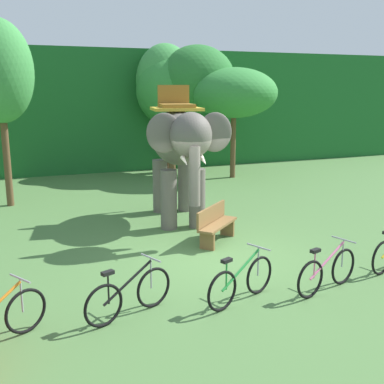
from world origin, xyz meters
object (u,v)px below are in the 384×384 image
object	(u,v)px
bike_pink	(327,271)
wooden_bench	(215,223)
tree_far_right	(165,82)
tree_right	(234,93)
tree_center_left	(197,80)
bike_green	(241,281)
elephant	(179,144)
tree_far_left	(171,91)
bike_black	(129,295)

from	to	relation	value
bike_pink	wooden_bench	world-z (taller)	bike_pink
tree_far_right	tree_right	world-z (taller)	tree_far_right
tree_center_left	tree_right	size ratio (longest dim) A/B	1.21
tree_right	bike_green	size ratio (longest dim) A/B	2.84
tree_right	bike_pink	bearing A→B (deg)	-107.15
tree_center_left	bike_pink	xyz separation A→B (m)	(-2.26, -12.18, -3.66)
elephant	bike_pink	bearing A→B (deg)	-79.23
tree_far_left	tree_center_left	xyz separation A→B (m)	(0.93, -0.66, 0.48)
bike_green	bike_pink	xyz separation A→B (m)	(1.69, -0.16, 0.00)
tree_right	bike_green	bearing A→B (deg)	-115.22
tree_right	wooden_bench	xyz separation A→B (m)	(-4.13, -7.54, -3.02)
tree_far_right	tree_right	size ratio (longest dim) A/B	1.23
tree_far_left	bike_pink	distance (m)	13.29
bike_black	wooden_bench	bearing A→B (deg)	46.28
bike_black	bike_pink	distance (m)	3.66
tree_far_left	elephant	world-z (taller)	tree_far_left
bike_black	bike_green	size ratio (longest dim) A/B	1.01
tree_center_left	tree_right	distance (m)	1.79
tree_far_left	tree_right	distance (m)	2.82
tree_far_right	wooden_bench	bearing A→B (deg)	-101.13
tree_center_left	elephant	distance (m)	7.83
elephant	bike_green	distance (m)	5.49
bike_black	wooden_bench	size ratio (longest dim) A/B	1.15
tree_right	bike_green	world-z (taller)	tree_right
bike_pink	bike_green	bearing A→B (deg)	174.44
tree_right	wooden_bench	distance (m)	9.11
tree_center_left	bike_green	size ratio (longest dim) A/B	3.43
tree_right	bike_black	distance (m)	13.03
bike_pink	wooden_bench	distance (m)	3.43
tree_center_left	elephant	xyz separation A→B (m)	(-3.27, -6.88, -1.84)
bike_black	bike_pink	size ratio (longest dim) A/B	0.97
tree_center_left	bike_green	xyz separation A→B (m)	(-3.95, -12.01, -3.66)
tree_far_right	wooden_bench	world-z (taller)	tree_far_right
bike_black	elephant	bearing A→B (deg)	61.98
tree_far_right	tree_right	bearing A→B (deg)	-45.77
bike_pink	tree_center_left	bearing A→B (deg)	79.49
tree_far_right	elephant	world-z (taller)	tree_far_right
tree_center_left	bike_black	distance (m)	13.72
bike_green	wooden_bench	xyz separation A→B (m)	(0.91, 3.18, 0.09)
bike_black	tree_far_left	bearing A→B (deg)	68.31
elephant	wooden_bench	size ratio (longest dim) A/B	3.05
tree_far_right	tree_center_left	bearing A→B (deg)	-41.15
tree_far_right	tree_center_left	world-z (taller)	tree_far_right
tree_center_left	wooden_bench	xyz separation A→B (m)	(-3.04, -8.83, -3.56)
tree_far_right	wooden_bench	xyz separation A→B (m)	(-1.93, -9.80, -3.49)
bike_black	bike_pink	world-z (taller)	same
bike_green	tree_far_right	bearing A→B (deg)	77.66
tree_far_left	bike_green	xyz separation A→B (m)	(-3.01, -12.67, -3.18)
tree_far_right	bike_pink	distance (m)	13.67
tree_far_left	tree_right	world-z (taller)	tree_far_left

